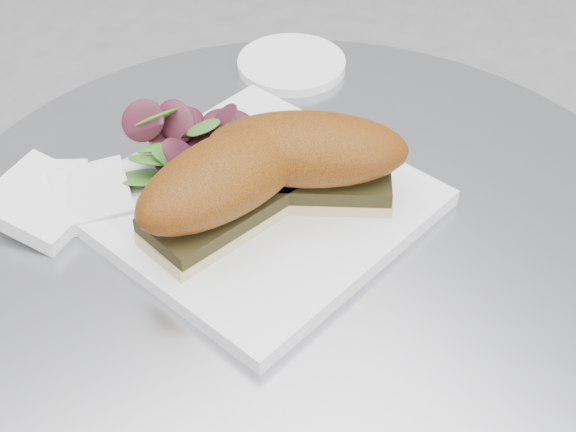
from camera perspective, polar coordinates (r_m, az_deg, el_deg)
name	(u,v)px	position (r m, az deg, el deg)	size (l,w,h in m)	color
table	(302,399)	(0.90, 0.98, -12.90)	(0.70, 0.70, 0.73)	#A7A9AD
plate	(256,204)	(0.74, -2.32, 0.87)	(0.27, 0.27, 0.02)	white
sandwich_left	(227,183)	(0.68, -4.35, 2.34)	(0.19, 0.11, 0.08)	beige
sandwich_right	(306,157)	(0.71, 1.32, 4.23)	(0.19, 0.17, 0.08)	beige
salad	(190,140)	(0.76, -6.96, 5.41)	(0.11, 0.11, 0.05)	#4A882C
napkin	(69,205)	(0.76, -15.29, 0.75)	(0.12, 0.12, 0.02)	white
saucer	(292,64)	(0.94, 0.25, 10.75)	(0.12, 0.12, 0.01)	white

